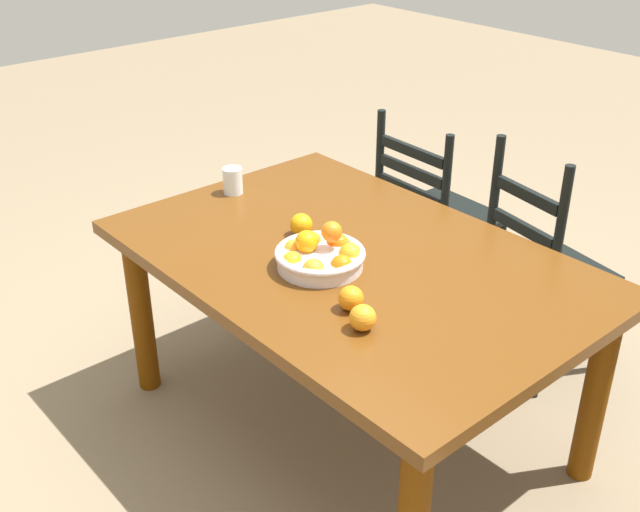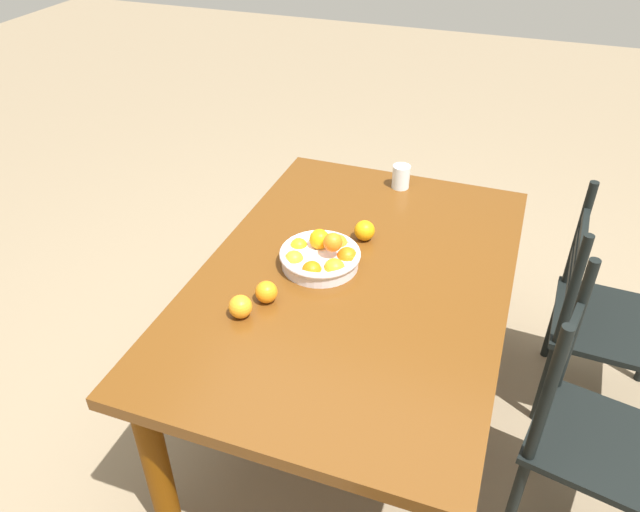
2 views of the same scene
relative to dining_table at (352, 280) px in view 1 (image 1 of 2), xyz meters
name	(u,v)px [view 1 (image 1 of 2)]	position (x,y,z in m)	size (l,w,h in m)	color
ground_plane	(348,425)	(0.00, 0.00, -0.63)	(12.00, 12.00, 0.00)	#806F55
dining_table	(352,280)	(0.00, 0.00, 0.00)	(1.60, 1.06, 0.72)	#5A3210
chair_near_window	(433,216)	(-0.42, 0.89, -0.19)	(0.48, 0.48, 0.90)	black
chair_by_cabinet	(541,271)	(0.20, 0.83, -0.18)	(0.47, 0.47, 0.97)	black
fruit_bowl	(321,255)	(-0.01, -0.13, 0.14)	(0.29, 0.29, 0.14)	silver
orange_loose_0	(351,298)	(0.24, -0.23, 0.13)	(0.07, 0.07, 0.07)	orange
orange_loose_1	(301,225)	(-0.22, -0.03, 0.13)	(0.08, 0.08, 0.08)	orange
orange_loose_2	(363,318)	(0.34, -0.28, 0.13)	(0.08, 0.08, 0.08)	orange
drinking_glass	(232,181)	(-0.67, 0.00, 0.15)	(0.08, 0.08, 0.10)	silver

